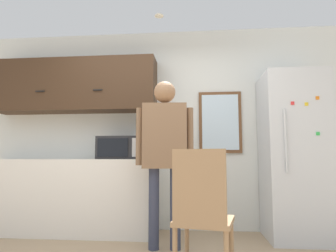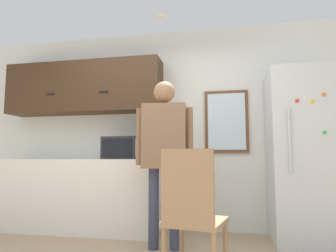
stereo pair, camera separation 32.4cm
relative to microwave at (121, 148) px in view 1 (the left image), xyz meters
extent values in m
cube|color=silver|center=(0.42, 0.36, 0.29)|extent=(6.00, 0.06, 2.70)
cube|color=silver|center=(-0.68, 0.03, -0.60)|extent=(2.20, 0.60, 0.92)
cube|color=#3D2819|center=(-0.68, 0.14, 0.84)|extent=(2.20, 0.38, 0.70)
cube|color=black|center=(-1.07, -0.06, 0.74)|extent=(0.12, 0.01, 0.01)
cube|color=black|center=(-0.30, -0.06, 0.74)|extent=(0.12, 0.01, 0.01)
cube|color=#232326|center=(0.00, 0.00, 0.00)|extent=(0.54, 0.37, 0.28)
cube|color=black|center=(-0.05, -0.19, 0.00)|extent=(0.38, 0.01, 0.22)
cube|color=#B2B2B2|center=(0.23, -0.18, 0.00)|extent=(0.08, 0.01, 0.22)
cylinder|color=#33384C|center=(0.50, -0.54, -0.65)|extent=(0.11, 0.11, 0.83)
cylinder|color=#33384C|center=(0.73, -0.52, -0.65)|extent=(0.11, 0.11, 0.83)
cube|color=brown|center=(0.62, -0.53, 0.11)|extent=(0.48, 0.25, 0.68)
sphere|color=#8C6647|center=(0.62, -0.53, 0.59)|extent=(0.23, 0.23, 0.23)
cylinder|color=brown|center=(0.34, -0.55, 0.10)|extent=(0.07, 0.07, 0.61)
cylinder|color=brown|center=(0.89, -0.51, 0.10)|extent=(0.07, 0.07, 0.61)
cube|color=silver|center=(2.10, -0.03, -0.10)|extent=(0.70, 0.69, 1.94)
cylinder|color=silver|center=(1.91, -0.40, 0.06)|extent=(0.02, 0.02, 0.68)
cube|color=orange|center=(2.26, -0.38, 0.52)|extent=(0.04, 0.01, 0.04)
cube|color=red|center=(2.00, -0.38, 0.47)|extent=(0.04, 0.01, 0.04)
cube|color=green|center=(2.25, -0.38, 0.13)|extent=(0.04, 0.01, 0.04)
cube|color=yellow|center=(2.14, -0.38, 0.45)|extent=(0.04, 0.01, 0.04)
cube|color=#997551|center=(1.01, -1.17, -0.64)|extent=(0.53, 0.53, 0.04)
cylinder|color=#997551|center=(1.24, -1.01, -0.86)|extent=(0.04, 0.04, 0.40)
cylinder|color=#997551|center=(0.86, -0.94, -0.86)|extent=(0.04, 0.04, 0.40)
cube|color=#997551|center=(0.97, -1.37, -0.34)|extent=(0.41, 0.12, 0.56)
cube|color=brown|center=(1.27, 0.32, 0.35)|extent=(0.56, 0.04, 0.82)
cube|color=silver|center=(1.27, 0.30, 0.35)|extent=(0.48, 0.01, 0.74)
cylinder|color=white|center=(0.51, -0.21, 1.62)|extent=(0.11, 0.11, 0.01)
camera|label=1|loc=(0.96, -3.70, -0.13)|focal=32.00mm
camera|label=2|loc=(1.28, -3.65, -0.13)|focal=32.00mm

